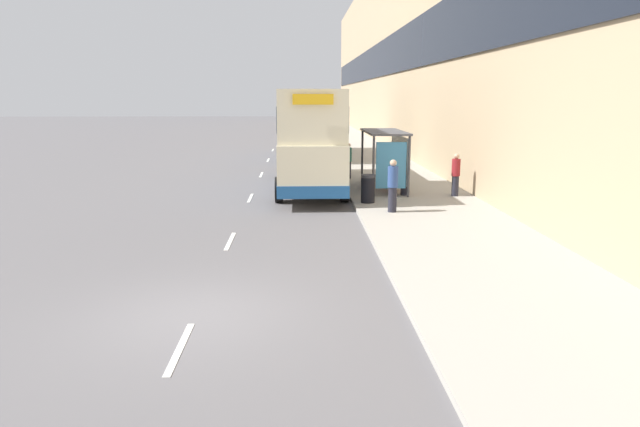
{
  "coord_description": "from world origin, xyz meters",
  "views": [
    {
      "loc": [
        1.96,
        -10.17,
        4.04
      ],
      "look_at": [
        3.1,
        19.81,
        -2.13
      ],
      "focal_mm": 32.0,
      "sensor_mm": 36.0,
      "label": 1
    }
  ],
  "objects_px": {
    "bus_shelter": "(389,149)",
    "litter_bin": "(368,189)",
    "double_decker_bus_near": "(310,137)",
    "pedestrian_2": "(348,160)",
    "double_decker_bus_ahead": "(308,123)",
    "car_0": "(303,121)",
    "pedestrian_3": "(393,185)",
    "pedestrian_1": "(456,174)",
    "car_1": "(304,126)",
    "pedestrian_at_shelter": "(405,173)"
  },
  "relations": [
    {
      "from": "bus_shelter",
      "to": "litter_bin",
      "type": "distance_m",
      "value": 3.32
    },
    {
      "from": "double_decker_bus_near",
      "to": "pedestrian_2",
      "type": "xyz_separation_m",
      "value": [
        1.89,
        2.2,
        -1.27
      ]
    },
    {
      "from": "bus_shelter",
      "to": "pedestrian_2",
      "type": "bearing_deg",
      "value": 111.16
    },
    {
      "from": "double_decker_bus_ahead",
      "to": "car_0",
      "type": "distance_m",
      "value": 36.33
    },
    {
      "from": "bus_shelter",
      "to": "pedestrian_2",
      "type": "distance_m",
      "value": 3.98
    },
    {
      "from": "double_decker_bus_ahead",
      "to": "pedestrian_3",
      "type": "relative_size",
      "value": 6.05
    },
    {
      "from": "car_0",
      "to": "pedestrian_1",
      "type": "height_order",
      "value": "pedestrian_1"
    },
    {
      "from": "pedestrian_3",
      "to": "double_decker_bus_near",
      "type": "bearing_deg",
      "value": 114.06
    },
    {
      "from": "double_decker_bus_ahead",
      "to": "pedestrian_2",
      "type": "bearing_deg",
      "value": -81.07
    },
    {
      "from": "pedestrian_2",
      "to": "car_1",
      "type": "bearing_deg",
      "value": 92.82
    },
    {
      "from": "car_0",
      "to": "litter_bin",
      "type": "height_order",
      "value": "car_0"
    },
    {
      "from": "car_0",
      "to": "pedestrian_at_shelter",
      "type": "distance_m",
      "value": 52.38
    },
    {
      "from": "car_1",
      "to": "litter_bin",
      "type": "bearing_deg",
      "value": -87.37
    },
    {
      "from": "litter_bin",
      "to": "pedestrian_1",
      "type": "bearing_deg",
      "value": 19.85
    },
    {
      "from": "double_decker_bus_ahead",
      "to": "pedestrian_3",
      "type": "height_order",
      "value": "double_decker_bus_ahead"
    },
    {
      "from": "bus_shelter",
      "to": "double_decker_bus_ahead",
      "type": "distance_m",
      "value": 15.02
    },
    {
      "from": "double_decker_bus_near",
      "to": "car_0",
      "type": "xyz_separation_m",
      "value": [
        0.08,
        49.55,
        -1.41
      ]
    },
    {
      "from": "bus_shelter",
      "to": "pedestrian_at_shelter",
      "type": "height_order",
      "value": "bus_shelter"
    },
    {
      "from": "pedestrian_at_shelter",
      "to": "pedestrian_1",
      "type": "distance_m",
      "value": 2.02
    },
    {
      "from": "pedestrian_1",
      "to": "car_1",
      "type": "bearing_deg",
      "value": 97.82
    },
    {
      "from": "double_decker_bus_ahead",
      "to": "pedestrian_at_shelter",
      "type": "xyz_separation_m",
      "value": [
        3.58,
        -15.95,
        -1.23
      ]
    },
    {
      "from": "bus_shelter",
      "to": "pedestrian_2",
      "type": "relative_size",
      "value": 2.45
    },
    {
      "from": "car_1",
      "to": "pedestrian_2",
      "type": "relative_size",
      "value": 2.39
    },
    {
      "from": "double_decker_bus_ahead",
      "to": "car_0",
      "type": "xyz_separation_m",
      "value": [
        -0.08,
        36.3,
        -1.41
      ]
    },
    {
      "from": "pedestrian_at_shelter",
      "to": "pedestrian_2",
      "type": "distance_m",
      "value": 5.23
    },
    {
      "from": "double_decker_bus_ahead",
      "to": "litter_bin",
      "type": "distance_m",
      "value": 17.7
    },
    {
      "from": "double_decker_bus_ahead",
      "to": "pedestrian_at_shelter",
      "type": "bearing_deg",
      "value": -77.37
    },
    {
      "from": "litter_bin",
      "to": "pedestrian_at_shelter",
      "type": "bearing_deg",
      "value": 43.39
    },
    {
      "from": "bus_shelter",
      "to": "pedestrian_2",
      "type": "height_order",
      "value": "bus_shelter"
    },
    {
      "from": "car_1",
      "to": "pedestrian_3",
      "type": "relative_size",
      "value": 2.27
    },
    {
      "from": "pedestrian_2",
      "to": "litter_bin",
      "type": "relative_size",
      "value": 1.63
    },
    {
      "from": "double_decker_bus_near",
      "to": "pedestrian_2",
      "type": "height_order",
      "value": "double_decker_bus_near"
    },
    {
      "from": "bus_shelter",
      "to": "pedestrian_at_shelter",
      "type": "relative_size",
      "value": 2.35
    },
    {
      "from": "car_1",
      "to": "car_0",
      "type": "bearing_deg",
      "value": 90.33
    },
    {
      "from": "double_decker_bus_near",
      "to": "pedestrian_2",
      "type": "relative_size",
      "value": 6.36
    },
    {
      "from": "pedestrian_3",
      "to": "car_0",
      "type": "bearing_deg",
      "value": 92.7
    },
    {
      "from": "car_1",
      "to": "pedestrian_3",
      "type": "bearing_deg",
      "value": -86.66
    },
    {
      "from": "bus_shelter",
      "to": "pedestrian_1",
      "type": "relative_size",
      "value": 2.47
    },
    {
      "from": "bus_shelter",
      "to": "pedestrian_2",
      "type": "xyz_separation_m",
      "value": [
        -1.4,
        3.62,
        -0.86
      ]
    },
    {
      "from": "pedestrian_2",
      "to": "pedestrian_3",
      "type": "xyz_separation_m",
      "value": [
        0.81,
        -8.25,
        0.05
      ]
    },
    {
      "from": "pedestrian_3",
      "to": "litter_bin",
      "type": "bearing_deg",
      "value": 109.38
    },
    {
      "from": "double_decker_bus_ahead",
      "to": "pedestrian_at_shelter",
      "type": "height_order",
      "value": "double_decker_bus_ahead"
    },
    {
      "from": "bus_shelter",
      "to": "double_decker_bus_near",
      "type": "relative_size",
      "value": 0.39
    },
    {
      "from": "double_decker_bus_ahead",
      "to": "pedestrian_3",
      "type": "xyz_separation_m",
      "value": [
        2.55,
        -19.31,
        -1.22
      ]
    },
    {
      "from": "pedestrian_2",
      "to": "pedestrian_1",
      "type": "bearing_deg",
      "value": -53.28
    },
    {
      "from": "pedestrian_2",
      "to": "car_0",
      "type": "bearing_deg",
      "value": 92.2
    },
    {
      "from": "double_decker_bus_near",
      "to": "double_decker_bus_ahead",
      "type": "relative_size",
      "value": 1.0
    },
    {
      "from": "litter_bin",
      "to": "double_decker_bus_near",
      "type": "bearing_deg",
      "value": 115.92
    },
    {
      "from": "car_1",
      "to": "pedestrian_at_shelter",
      "type": "xyz_separation_m",
      "value": [
        3.58,
        -40.39,
        0.22
      ]
    },
    {
      "from": "pedestrian_1",
      "to": "pedestrian_3",
      "type": "bearing_deg",
      "value": -134.27
    }
  ]
}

